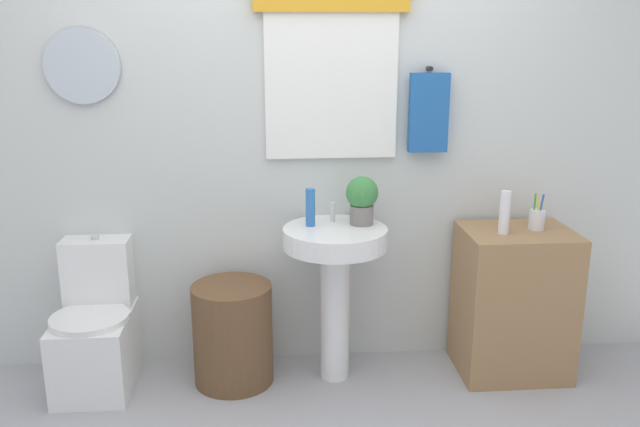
# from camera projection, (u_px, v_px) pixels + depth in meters

# --- Properties ---
(back_wall) EXTENTS (4.40, 0.18, 2.60)m
(back_wall) POSITION_uv_depth(u_px,v_px,m) (300.00, 122.00, 3.42)
(back_wall) COLOR silver
(back_wall) RESTS_ON ground_plane
(toilet) EXTENTS (0.38, 0.51, 0.75)m
(toilet) POSITION_uv_depth(u_px,v_px,m) (96.00, 331.00, 3.36)
(toilet) COLOR white
(toilet) RESTS_ON ground_plane
(laundry_hamper) EXTENTS (0.41, 0.41, 0.52)m
(laundry_hamper) POSITION_uv_depth(u_px,v_px,m) (233.00, 334.00, 3.38)
(laundry_hamper) COLOR brown
(laundry_hamper) RESTS_ON ground_plane
(pedestal_sink) EXTENTS (0.52, 0.52, 0.81)m
(pedestal_sink) POSITION_uv_depth(u_px,v_px,m) (335.00, 266.00, 3.33)
(pedestal_sink) COLOR white
(pedestal_sink) RESTS_ON ground_plane
(faucet) EXTENTS (0.03, 0.03, 0.10)m
(faucet) POSITION_uv_depth(u_px,v_px,m) (333.00, 212.00, 3.38)
(faucet) COLOR silver
(faucet) RESTS_ON pedestal_sink
(wooden_cabinet) EXTENTS (0.56, 0.44, 0.78)m
(wooden_cabinet) POSITION_uv_depth(u_px,v_px,m) (513.00, 302.00, 3.46)
(wooden_cabinet) COLOR #9E754C
(wooden_cabinet) RESTS_ON ground_plane
(soap_bottle) EXTENTS (0.05, 0.05, 0.19)m
(soap_bottle) POSITION_uv_depth(u_px,v_px,m) (310.00, 207.00, 3.29)
(soap_bottle) COLOR #2D6BB7
(soap_bottle) RESTS_ON pedestal_sink
(potted_plant) EXTENTS (0.16, 0.16, 0.25)m
(potted_plant) POSITION_uv_depth(u_px,v_px,m) (362.00, 198.00, 3.31)
(potted_plant) COLOR slate
(potted_plant) RESTS_ON pedestal_sink
(lotion_bottle) EXTENTS (0.05, 0.05, 0.22)m
(lotion_bottle) POSITION_uv_depth(u_px,v_px,m) (505.00, 212.00, 3.28)
(lotion_bottle) COLOR white
(lotion_bottle) RESTS_ON wooden_cabinet
(toothbrush_cup) EXTENTS (0.08, 0.08, 0.19)m
(toothbrush_cup) POSITION_uv_depth(u_px,v_px,m) (537.00, 219.00, 3.37)
(toothbrush_cup) COLOR silver
(toothbrush_cup) RESTS_ON wooden_cabinet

